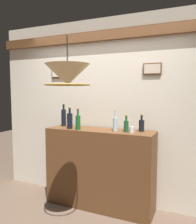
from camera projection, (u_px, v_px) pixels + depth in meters
panelled_rear_partition at (107, 106)px, 3.46m from camera, size 3.70×0.15×2.70m
bar_shelf_unit at (99, 168)px, 3.28m from camera, size 1.53×0.42×1.11m
liquor_bottle_mezcal at (115, 124)px, 3.12m from camera, size 0.06×0.06×0.27m
liquor_bottle_vodka at (142, 125)px, 3.07m from camera, size 0.07×0.07×0.23m
liquor_bottle_rye at (78, 122)px, 3.21m from camera, size 0.07×0.07×0.29m
liquor_bottle_tequila at (64, 117)px, 3.53m from camera, size 0.07×0.07×0.34m
liquor_bottle_amaro at (70, 120)px, 3.30m from camera, size 0.08×0.08×0.31m
liquor_bottle_gin at (126, 125)px, 3.04m from camera, size 0.06×0.06×0.23m
glass_tumbler_rocks at (132, 130)px, 2.97m from camera, size 0.06×0.06×0.08m
pendant_lamp at (68, 75)px, 2.32m from camera, size 0.46×0.46×0.49m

